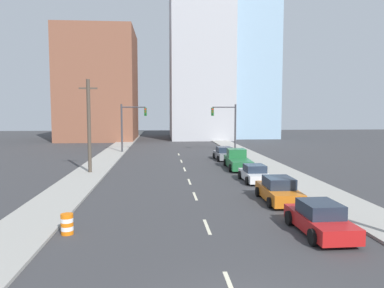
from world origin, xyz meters
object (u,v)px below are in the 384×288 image
sedan_red (320,219)px  sedan_orange (279,191)px  sedan_gray (224,154)px  traffic_signal_left (129,122)px  traffic_signal_right (229,122)px  traffic_barrel (67,224)px  sedan_white (255,174)px  utility_pole_left_mid (89,126)px  pickup_truck_green (238,161)px

sedan_red → sedan_orange: bearing=89.0°
sedan_gray → traffic_signal_left: bearing=142.8°
traffic_signal_right → sedan_orange: (-1.98, -28.42, -3.46)m
traffic_barrel → sedan_white: bearing=45.6°
utility_pole_left_mid → sedan_red: size_ratio=1.85×
sedan_red → sedan_orange: 6.13m
utility_pole_left_mid → sedan_gray: size_ratio=1.83×
traffic_signal_right → utility_pole_left_mid: bearing=-132.8°
sedan_white → traffic_signal_right: bearing=84.8°
traffic_signal_left → sedan_orange: 30.91m
sedan_orange → sedan_red: bearing=-89.1°
sedan_white → sedan_gray: 13.47m
traffic_signal_right → pickup_truck_green: traffic_signal_right is taller
sedan_orange → sedan_gray: size_ratio=1.03×
traffic_signal_right → sedan_gray: traffic_signal_right is taller
traffic_barrel → traffic_signal_right: bearing=68.1°
traffic_signal_right → sedan_orange: 28.69m
utility_pole_left_mid → traffic_barrel: (2.11, -16.79, -3.85)m
sedan_orange → sedan_gray: bearing=91.2°
sedan_white → pickup_truck_green: size_ratio=0.69×
traffic_signal_right → utility_pole_left_mid: 23.02m
utility_pole_left_mid → sedan_red: bearing=-52.3°
traffic_signal_left → sedan_red: (11.63, -34.55, -3.47)m
traffic_barrel → sedan_orange: size_ratio=0.20×
traffic_barrel → traffic_signal_left: bearing=90.2°
sedan_orange → traffic_signal_right: bearing=87.1°
sedan_red → pickup_truck_green: pickup_truck_green is taller
sedan_orange → pickup_truck_green: (0.19, 13.59, 0.08)m
traffic_signal_right → pickup_truck_green: 15.32m
traffic_signal_right → sedan_white: 22.12m
sedan_red → sedan_gray: 26.25m
traffic_barrel → sedan_orange: 12.69m
utility_pole_left_mid → pickup_truck_green: bearing=8.5°
utility_pole_left_mid → sedan_orange: bearing=-40.1°
sedan_red → traffic_signal_left: bearing=107.8°
traffic_signal_left → traffic_barrel: bearing=-89.8°
sedan_red → traffic_barrel: bearing=174.9°
traffic_signal_right → pickup_truck_green: bearing=-96.9°
traffic_signal_left → utility_pole_left_mid: utility_pole_left_mid is taller
pickup_truck_green → sedan_white: bearing=-88.1°
traffic_signal_right → pickup_truck_green: (-1.79, -14.83, -3.38)m
sedan_orange → pickup_truck_green: pickup_truck_green is taller
traffic_signal_left → traffic_signal_right: 13.63m
sedan_white → pickup_truck_green: (0.04, 6.93, 0.15)m
traffic_barrel → sedan_red: (11.52, -0.86, 0.21)m
traffic_signal_right → sedan_white: bearing=-94.8°
sedan_orange → utility_pole_left_mid: bearing=141.0°
traffic_signal_right → traffic_barrel: traffic_signal_right is taller
utility_pole_left_mid → traffic_barrel: 17.35m
sedan_white → pickup_truck_green: bearing=89.3°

